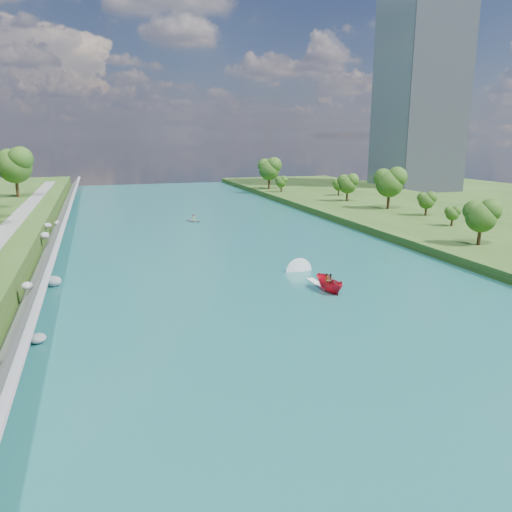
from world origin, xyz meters
name	(u,v)px	position (x,y,z in m)	size (l,w,h in m)	color
ground	(283,297)	(0.00, 0.00, 0.00)	(260.00, 260.00, 0.00)	#2D5119
river_water	(235,257)	(0.00, 20.00, 0.05)	(55.00, 240.00, 0.10)	#195A5F
berm_east	(504,233)	(49.50, 20.00, 0.75)	(44.00, 240.00, 1.50)	#2D5119
riprap_bank	(46,260)	(-25.85, 18.94, 1.80)	(4.22, 236.00, 4.40)	slate
office_tower	(419,96)	(82.50, 95.00, 30.00)	(22.00, 22.00, 60.00)	gray
trees_east	(411,195)	(39.32, 33.83, 6.37)	(18.62, 139.27, 11.64)	#1C4B14
motorboat	(325,282)	(5.77, 1.42, 0.90)	(3.60, 19.22, 2.22)	red
raft	(194,220)	(-0.20, 51.87, 0.47)	(3.66, 3.64, 1.62)	#9B9EA4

